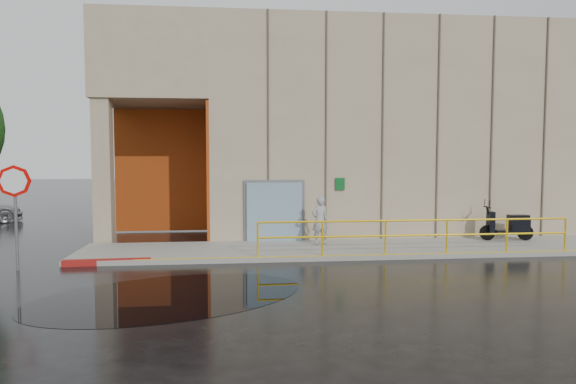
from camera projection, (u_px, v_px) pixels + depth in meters
name	position (u px, v px, depth m)	size (l,w,h in m)	color
ground	(286.00, 289.00, 11.82)	(120.00, 120.00, 0.00)	black
sidewalk	(394.00, 248.00, 16.69)	(20.00, 3.00, 0.15)	gray
building	(375.00, 131.00, 22.95)	(20.00, 10.17, 8.00)	tan
guardrail	(416.00, 236.00, 15.33)	(9.56, 0.06, 1.03)	#E6B30C
person	(320.00, 221.00, 16.87)	(0.58, 0.38, 1.59)	#9C9CA0
scooter	(508.00, 217.00, 17.73)	(1.87, 0.78, 1.42)	black
stop_sign	(15.00, 195.00, 13.61)	(0.85, 0.16, 2.83)	slate
red_curb	(107.00, 262.00, 14.40)	(2.40, 0.18, 0.18)	maroon
puddle	(169.00, 296.00, 11.22)	(6.09, 3.75, 0.01)	black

